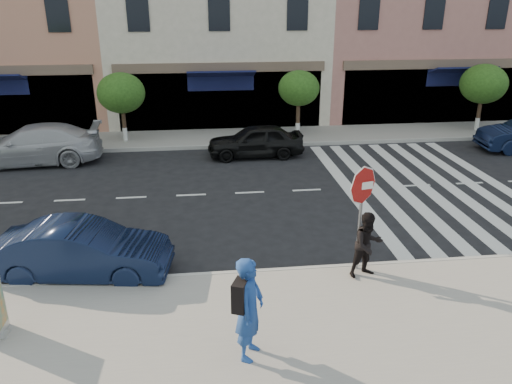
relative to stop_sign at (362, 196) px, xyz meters
name	(u,v)px	position (x,y,z in m)	size (l,w,h in m)	color
ground	(265,246)	(-2.00, 1.67, -2.04)	(120.00, 120.00, 0.00)	black
sidewalk_near	(290,330)	(-2.00, -2.08, -1.96)	(60.00, 4.50, 0.15)	gray
sidewalk_far	(234,138)	(-2.00, 12.67, -1.96)	(60.00, 3.00, 0.15)	gray
building_centre	(215,12)	(-2.50, 18.67, 3.46)	(11.00, 9.00, 11.00)	beige
street_tree_wb	(121,93)	(-7.00, 12.47, 0.27)	(2.10, 2.10, 3.06)	#473323
street_tree_c	(299,89)	(1.00, 12.47, 0.32)	(1.90, 1.90, 3.04)	#473323
street_tree_ea	(484,84)	(10.00, 12.47, 0.36)	(2.20, 2.20, 3.19)	#473323
stop_sign	(362,196)	(0.00, 0.00, 0.00)	(0.90, 0.24, 2.60)	gray
photographer	(250,309)	(-2.89, -2.81, -0.89)	(0.72, 0.47, 1.98)	navy
walker	(368,245)	(0.11, -0.33, -1.09)	(0.77, 0.60, 1.59)	black
car_near_mid	(83,251)	(-6.50, 0.67, -1.36)	(1.43, 4.11, 1.35)	#0D1832
car_far_left	(33,145)	(-10.27, 9.91, -1.26)	(2.17, 5.33, 1.55)	#ABABB0
car_far_mid	(255,141)	(-1.32, 9.83, -1.36)	(1.60, 3.98, 1.36)	black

